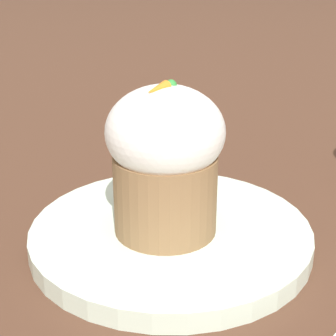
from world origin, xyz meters
The scene contains 4 objects.
ground_plane centered at (0.00, 0.00, 0.00)m, with size 4.00×4.00×0.00m, color #513323.
dessert_plate centered at (0.00, 0.00, 0.01)m, with size 0.21×0.21×0.02m.
carrot_cake centered at (0.01, 0.00, 0.07)m, with size 0.08×0.08×0.11m.
spoon centered at (-0.01, -0.01, 0.02)m, with size 0.08×0.10×0.01m.
Camera 1 is at (0.29, 0.24, 0.22)m, focal length 60.00 mm.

